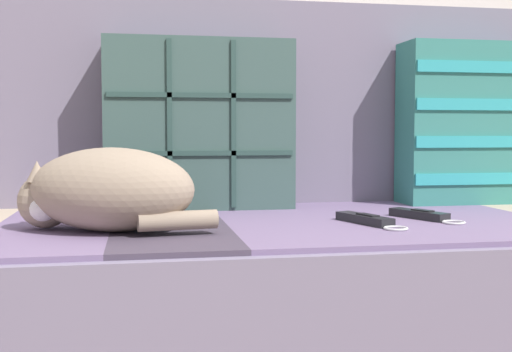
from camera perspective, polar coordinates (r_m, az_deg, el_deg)
name	(u,v)px	position (r m, az deg, el deg)	size (l,w,h in m)	color
couch	(222,304)	(1.47, -3.07, -11.26)	(2.02, 0.84, 0.38)	brown
sofa_backrest	(205,103)	(1.78, -4.59, 6.46)	(1.98, 0.14, 0.54)	slate
throw_pillow_quilted	(199,125)	(1.63, -5.07, 4.57)	(0.47, 0.14, 0.42)	#38514C
throw_pillow_striped	(473,124)	(1.85, 18.72, 4.44)	(0.40, 0.14, 0.43)	#337A70
sleeping_cat	(104,191)	(1.28, -13.39, -1.35)	(0.39, 0.31, 0.16)	gray
game_remote_near	(366,220)	(1.37, 9.79, -3.85)	(0.10, 0.21, 0.02)	black
game_remote_far	(421,215)	(1.48, 14.49, -3.38)	(0.12, 0.19, 0.02)	black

